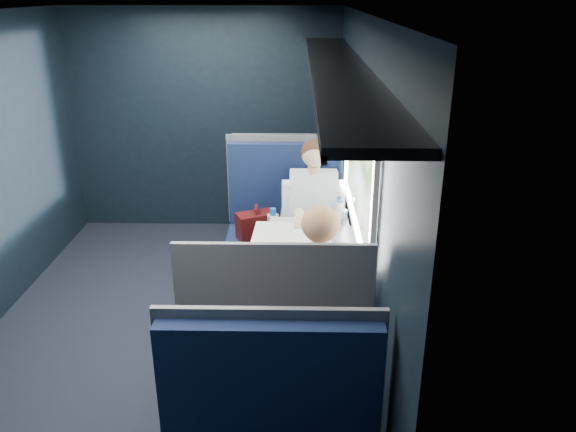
{
  "coord_description": "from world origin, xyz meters",
  "views": [
    {
      "loc": [
        0.97,
        -3.69,
        2.44
      ],
      "look_at": [
        0.9,
        0.0,
        0.95
      ],
      "focal_mm": 35.0,
      "sensor_mm": 36.0,
      "label": 1
    }
  ],
  "objects_px": {
    "seat_row_front": "(287,199)",
    "cup": "(343,215)",
    "woman": "(319,294)",
    "table": "(306,253)",
    "man": "(313,211)",
    "laptop": "(355,230)",
    "seat_bay_far": "(277,353)",
    "bottle_small": "(339,212)",
    "seat_bay_near": "(283,235)"
  },
  "relations": [
    {
      "from": "seat_bay_far",
      "to": "bottle_small",
      "type": "bearing_deg",
      "value": 70.55
    },
    {
      "from": "woman",
      "to": "laptop",
      "type": "height_order",
      "value": "woman"
    },
    {
      "from": "laptop",
      "to": "seat_bay_near",
      "type": "bearing_deg",
      "value": 125.07
    },
    {
      "from": "seat_row_front",
      "to": "seat_bay_near",
      "type": "bearing_deg",
      "value": -90.59
    },
    {
      "from": "seat_bay_near",
      "to": "seat_row_front",
      "type": "bearing_deg",
      "value": 89.41
    },
    {
      "from": "seat_bay_far",
      "to": "woman",
      "type": "distance_m",
      "value": 0.43
    },
    {
      "from": "table",
      "to": "man",
      "type": "xyz_separation_m",
      "value": [
        0.07,
        0.7,
        0.06
      ]
    },
    {
      "from": "seat_bay_near",
      "to": "cup",
      "type": "distance_m",
      "value": 0.74
    },
    {
      "from": "seat_bay_near",
      "to": "laptop",
      "type": "bearing_deg",
      "value": -54.93
    },
    {
      "from": "seat_bay_near",
      "to": "man",
      "type": "height_order",
      "value": "man"
    },
    {
      "from": "woman",
      "to": "cup",
      "type": "distance_m",
      "value": 1.17
    },
    {
      "from": "man",
      "to": "woman",
      "type": "bearing_deg",
      "value": -90.0
    },
    {
      "from": "seat_row_front",
      "to": "woman",
      "type": "xyz_separation_m",
      "value": [
        0.25,
        -2.5,
        0.32
      ]
    },
    {
      "from": "seat_bay_near",
      "to": "cup",
      "type": "bearing_deg",
      "value": -41.13
    },
    {
      "from": "woman",
      "to": "seat_row_front",
      "type": "bearing_deg",
      "value": 95.7
    },
    {
      "from": "seat_row_front",
      "to": "laptop",
      "type": "relative_size",
      "value": 2.83
    },
    {
      "from": "bottle_small",
      "to": "woman",
      "type": "bearing_deg",
      "value": -100.02
    },
    {
      "from": "seat_bay_near",
      "to": "laptop",
      "type": "height_order",
      "value": "seat_bay_near"
    },
    {
      "from": "man",
      "to": "table",
      "type": "bearing_deg",
      "value": -95.52
    },
    {
      "from": "man",
      "to": "woman",
      "type": "height_order",
      "value": "same"
    },
    {
      "from": "seat_row_front",
      "to": "woman",
      "type": "distance_m",
      "value": 2.54
    },
    {
      "from": "man",
      "to": "bottle_small",
      "type": "bearing_deg",
      "value": -59.5
    },
    {
      "from": "seat_bay_near",
      "to": "woman",
      "type": "height_order",
      "value": "woman"
    },
    {
      "from": "seat_bay_near",
      "to": "bottle_small",
      "type": "xyz_separation_m",
      "value": [
        0.45,
        -0.49,
        0.42
      ]
    },
    {
      "from": "seat_row_front",
      "to": "bottle_small",
      "type": "distance_m",
      "value": 1.55
    },
    {
      "from": "man",
      "to": "woman",
      "type": "xyz_separation_m",
      "value": [
        0.0,
        -1.41,
        0.01
      ]
    },
    {
      "from": "man",
      "to": "bottle_small",
      "type": "xyz_separation_m",
      "value": [
        0.19,
        -0.32,
        0.12
      ]
    },
    {
      "from": "seat_row_front",
      "to": "cup",
      "type": "height_order",
      "value": "seat_row_front"
    },
    {
      "from": "woman",
      "to": "bottle_small",
      "type": "xyz_separation_m",
      "value": [
        0.19,
        1.08,
        0.11
      ]
    },
    {
      "from": "seat_bay_far",
      "to": "woman",
      "type": "xyz_separation_m",
      "value": [
        0.25,
        0.17,
        0.31
      ]
    },
    {
      "from": "woman",
      "to": "laptop",
      "type": "xyz_separation_m",
      "value": [
        0.29,
        0.79,
        0.08
      ]
    },
    {
      "from": "seat_bay_near",
      "to": "laptop",
      "type": "distance_m",
      "value": 1.03
    },
    {
      "from": "seat_row_front",
      "to": "laptop",
      "type": "distance_m",
      "value": 1.84
    },
    {
      "from": "seat_row_front",
      "to": "cup",
      "type": "distance_m",
      "value": 1.49
    },
    {
      "from": "table",
      "to": "seat_bay_near",
      "type": "relative_size",
      "value": 0.79
    },
    {
      "from": "seat_row_front",
      "to": "woman",
      "type": "relative_size",
      "value": 0.88
    },
    {
      "from": "seat_bay_far",
      "to": "seat_row_front",
      "type": "xyz_separation_m",
      "value": [
        0.0,
        2.67,
        -0.0
      ]
    },
    {
      "from": "man",
      "to": "laptop",
      "type": "relative_size",
      "value": 3.22
    },
    {
      "from": "seat_row_front",
      "to": "cup",
      "type": "bearing_deg",
      "value": -70.51
    },
    {
      "from": "seat_bay_far",
      "to": "laptop",
      "type": "height_order",
      "value": "seat_bay_far"
    },
    {
      "from": "seat_bay_far",
      "to": "table",
      "type": "bearing_deg",
      "value": 78.22
    },
    {
      "from": "seat_bay_far",
      "to": "laptop",
      "type": "xyz_separation_m",
      "value": [
        0.54,
        0.96,
        0.4
      ]
    },
    {
      "from": "table",
      "to": "seat_bay_far",
      "type": "height_order",
      "value": "seat_bay_far"
    },
    {
      "from": "seat_row_front",
      "to": "bottle_small",
      "type": "xyz_separation_m",
      "value": [
        0.44,
        -1.42,
        0.43
      ]
    },
    {
      "from": "laptop",
      "to": "table",
      "type": "bearing_deg",
      "value": -166.62
    },
    {
      "from": "seat_bay_far",
      "to": "man",
      "type": "bearing_deg",
      "value": 80.97
    },
    {
      "from": "table",
      "to": "man",
      "type": "height_order",
      "value": "man"
    },
    {
      "from": "man",
      "to": "cup",
      "type": "xyz_separation_m",
      "value": [
        0.23,
        -0.26,
        0.06
      ]
    },
    {
      "from": "table",
      "to": "cup",
      "type": "relative_size",
      "value": 11.77
    },
    {
      "from": "seat_row_front",
      "to": "man",
      "type": "bearing_deg",
      "value": -77.17
    }
  ]
}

